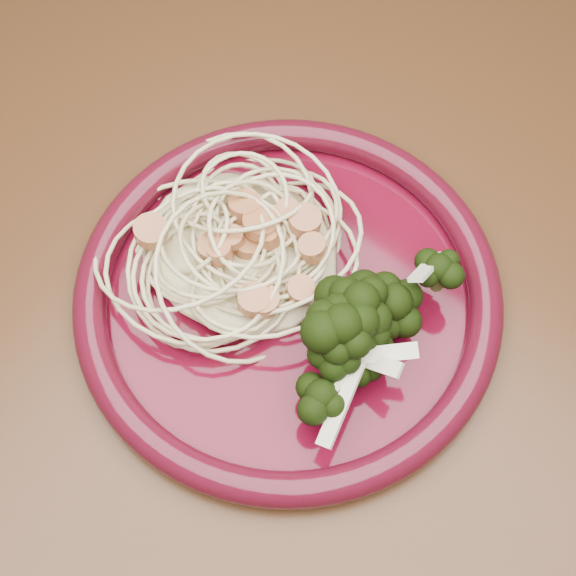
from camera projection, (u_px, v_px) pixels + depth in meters
The scene contains 6 objects.
dining_table at pixel (390, 389), 0.65m from camera, with size 1.20×0.80×0.75m.
dinner_plate at pixel (288, 294), 0.57m from camera, with size 0.33×0.33×0.03m.
spaghetti_pile at pixel (240, 243), 0.57m from camera, with size 0.15×0.13×0.03m, color beige.
scallop_cluster at pixel (237, 215), 0.54m from camera, with size 0.12×0.12×0.04m, color #B97649, non-canonical shape.
broccoli_pile at pixel (352, 335), 0.53m from camera, with size 0.10×0.16×0.05m, color black.
onion_garnish at pixel (356, 313), 0.50m from camera, with size 0.07×0.10×0.06m, color beige, non-canonical shape.
Camera 1 is at (0.08, -0.23, 1.27)m, focal length 50.00 mm.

